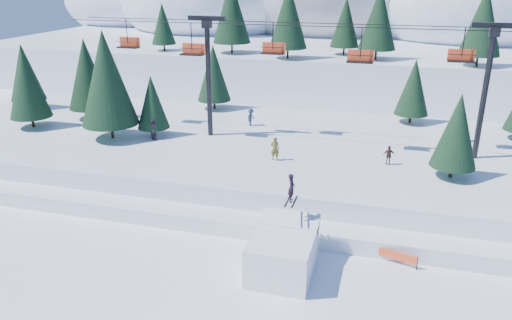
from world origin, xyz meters
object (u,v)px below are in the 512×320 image
(jump_kicker, at_px, (283,252))
(banner_far, at_px, (417,250))
(banner_near, at_px, (393,255))
(chairlift, at_px, (333,64))

(jump_kicker, xyz_separation_m, banner_far, (7.41, 3.60, -0.75))
(banner_near, height_order, banner_far, same)
(jump_kicker, xyz_separation_m, chairlift, (0.31, 15.93, 8.04))
(chairlift, distance_m, banner_near, 16.92)
(banner_near, bearing_deg, banner_far, 35.18)
(chairlift, height_order, banner_near, chairlift)
(jump_kicker, bearing_deg, banner_far, 25.91)
(jump_kicker, relative_size, chairlift, 0.12)
(banner_near, relative_size, banner_far, 0.96)
(jump_kicker, height_order, chairlift, chairlift)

